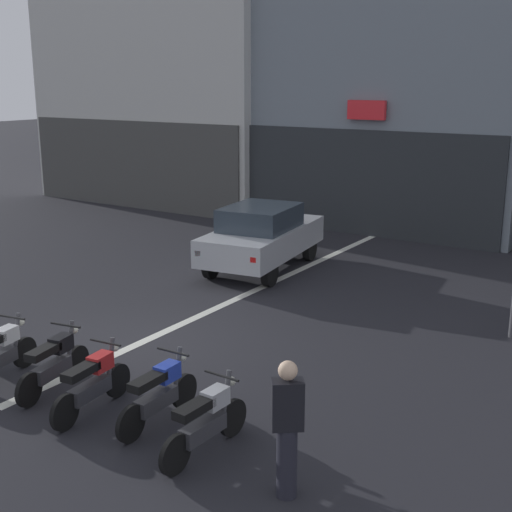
{
  "coord_description": "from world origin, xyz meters",
  "views": [
    {
      "loc": [
        8.13,
        -8.57,
        4.66
      ],
      "look_at": [
        1.26,
        2.0,
        1.4
      ],
      "focal_mm": 48.0,
      "sensor_mm": 36.0,
      "label": 1
    }
  ],
  "objects_px": {
    "car_silver_crossing_near": "(262,235)",
    "motorcycle_blue_row_right_mid": "(159,393)",
    "person_by_motorcycles": "(287,428)",
    "motorcycle_black_row_left_mid": "(54,363)",
    "motorcycle_silver_row_rightmost": "(206,421)",
    "motorcycle_red_row_centre": "(92,383)"
  },
  "relations": [
    {
      "from": "person_by_motorcycles",
      "to": "motorcycle_silver_row_rightmost",
      "type": "bearing_deg",
      "value": 169.92
    },
    {
      "from": "motorcycle_blue_row_right_mid",
      "to": "motorcycle_silver_row_rightmost",
      "type": "xyz_separation_m",
      "value": [
        1.02,
        -0.28,
        0.0
      ]
    },
    {
      "from": "person_by_motorcycles",
      "to": "car_silver_crossing_near",
      "type": "bearing_deg",
      "value": 124.22
    },
    {
      "from": "motorcycle_blue_row_right_mid",
      "to": "person_by_motorcycles",
      "type": "bearing_deg",
      "value": -12.28
    },
    {
      "from": "motorcycle_black_row_left_mid",
      "to": "motorcycle_blue_row_right_mid",
      "type": "xyz_separation_m",
      "value": [
        2.04,
        0.07,
        0.0
      ]
    },
    {
      "from": "car_silver_crossing_near",
      "to": "person_by_motorcycles",
      "type": "distance_m",
      "value": 9.73
    },
    {
      "from": "motorcycle_blue_row_right_mid",
      "to": "motorcycle_silver_row_rightmost",
      "type": "relative_size",
      "value": 1.0
    },
    {
      "from": "motorcycle_blue_row_right_mid",
      "to": "person_by_motorcycles",
      "type": "height_order",
      "value": "person_by_motorcycles"
    },
    {
      "from": "motorcycle_black_row_left_mid",
      "to": "motorcycle_blue_row_right_mid",
      "type": "bearing_deg",
      "value": 2.08
    },
    {
      "from": "car_silver_crossing_near",
      "to": "motorcycle_silver_row_rightmost",
      "type": "xyz_separation_m",
      "value": [
        4.14,
        -7.81,
        -0.43
      ]
    },
    {
      "from": "motorcycle_black_row_left_mid",
      "to": "motorcycle_red_row_centre",
      "type": "relative_size",
      "value": 0.99
    },
    {
      "from": "motorcycle_blue_row_right_mid",
      "to": "motorcycle_black_row_left_mid",
      "type": "bearing_deg",
      "value": -177.92
    },
    {
      "from": "motorcycle_black_row_left_mid",
      "to": "motorcycle_silver_row_rightmost",
      "type": "height_order",
      "value": "same"
    },
    {
      "from": "car_silver_crossing_near",
      "to": "person_by_motorcycles",
      "type": "height_order",
      "value": "person_by_motorcycles"
    },
    {
      "from": "motorcycle_black_row_left_mid",
      "to": "motorcycle_silver_row_rightmost",
      "type": "bearing_deg",
      "value": -3.76
    },
    {
      "from": "motorcycle_red_row_centre",
      "to": "person_by_motorcycles",
      "type": "distance_m",
      "value": 3.41
    },
    {
      "from": "car_silver_crossing_near",
      "to": "motorcycle_silver_row_rightmost",
      "type": "relative_size",
      "value": 2.57
    },
    {
      "from": "motorcycle_red_row_centre",
      "to": "person_by_motorcycles",
      "type": "height_order",
      "value": "person_by_motorcycles"
    },
    {
      "from": "car_silver_crossing_near",
      "to": "motorcycle_blue_row_right_mid",
      "type": "xyz_separation_m",
      "value": [
        3.12,
        -7.53,
        -0.43
      ]
    },
    {
      "from": "person_by_motorcycles",
      "to": "motorcycle_blue_row_right_mid",
      "type": "bearing_deg",
      "value": 167.72
    },
    {
      "from": "motorcycle_silver_row_rightmost",
      "to": "car_silver_crossing_near",
      "type": "bearing_deg",
      "value": 117.93
    },
    {
      "from": "car_silver_crossing_near",
      "to": "person_by_motorcycles",
      "type": "relative_size",
      "value": 2.58
    }
  ]
}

